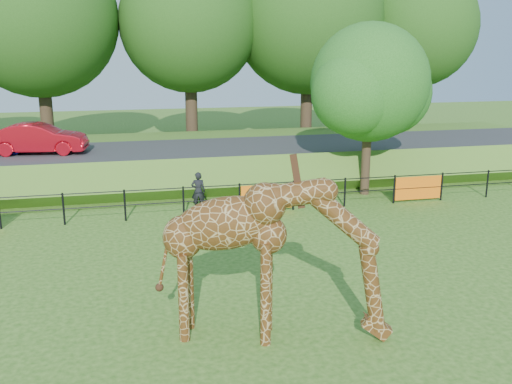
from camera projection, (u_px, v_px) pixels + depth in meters
ground at (223, 319)px, 12.47m from camera, size 90.00×90.00×0.00m
giraffe at (274, 259)px, 11.31m from camera, size 4.79×2.25×3.39m
perimeter_fence at (184, 202)px, 19.89m from camera, size 28.07×0.10×1.10m
embankment at (167, 159)px, 26.94m from camera, size 40.00×9.00×1.30m
road at (169, 150)px, 25.35m from camera, size 40.00×5.00×0.12m
car_red at (38, 138)px, 23.94m from camera, size 4.07×1.85×1.30m
visitor at (198, 191)px, 20.71m from camera, size 0.57×0.42×1.42m
tree_east at (371, 87)px, 22.18m from camera, size 5.40×4.71×6.76m
bg_tree_line at (187, 22)px, 31.88m from camera, size 37.30×8.80×11.82m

